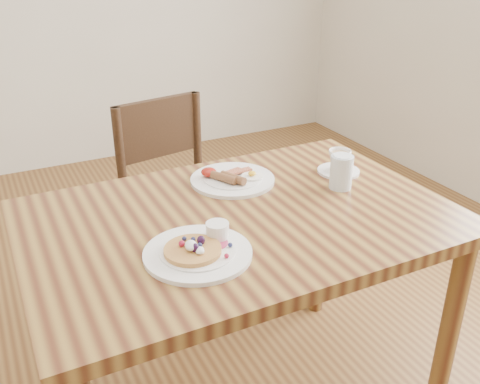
# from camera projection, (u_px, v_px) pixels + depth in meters

# --- Properties ---
(dining_table) EXTENTS (1.20, 0.80, 0.75)m
(dining_table) POSITION_uv_depth(u_px,v_px,m) (240.00, 244.00, 1.56)
(dining_table) COLOR olive
(dining_table) RESTS_ON ground
(chair_far) EXTENTS (0.49, 0.49, 0.88)m
(chair_far) POSITION_uv_depth(u_px,v_px,m) (179.00, 199.00, 2.18)
(chair_far) COLOR #352213
(chair_far) RESTS_ON ground
(pancake_plate) EXTENTS (0.27, 0.27, 0.06)m
(pancake_plate) POSITION_uv_depth(u_px,v_px,m) (199.00, 250.00, 1.32)
(pancake_plate) COLOR white
(pancake_plate) RESTS_ON dining_table
(breakfast_plate) EXTENTS (0.27, 0.27, 0.04)m
(breakfast_plate) POSITION_uv_depth(u_px,v_px,m) (231.00, 179.00, 1.71)
(breakfast_plate) COLOR white
(breakfast_plate) RESTS_ON dining_table
(teacup_saucer) EXTENTS (0.14, 0.14, 0.08)m
(teacup_saucer) POSITION_uv_depth(u_px,v_px,m) (339.00, 163.00, 1.77)
(teacup_saucer) COLOR white
(teacup_saucer) RESTS_ON dining_table
(water_glass) EXTENTS (0.07, 0.07, 0.11)m
(water_glass) POSITION_uv_depth(u_px,v_px,m) (341.00, 172.00, 1.65)
(water_glass) COLOR silver
(water_glass) RESTS_ON dining_table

